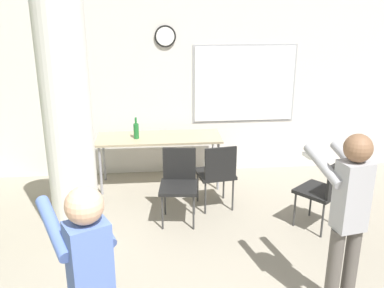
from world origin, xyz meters
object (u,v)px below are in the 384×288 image
chair_mid_room (325,188)px  person_playing_side (347,212)px  chair_table_right (217,171)px  chair_table_front (179,180)px  bottle_on_table (136,130)px  person_playing_front (90,286)px  folding_table (159,140)px

chair_mid_room → person_playing_side: size_ratio=0.54×
chair_table_right → chair_table_front: 0.54m
bottle_on_table → person_playing_side: bearing=-57.5°
chair_mid_room → person_playing_front: 3.15m
bottle_on_table → person_playing_side: (1.74, -2.74, 0.10)m
chair_table_right → chair_mid_room: (1.14, -0.62, 0.00)m
bottle_on_table → chair_table_front: size_ratio=0.34×
bottle_on_table → chair_mid_room: 2.58m
folding_table → person_playing_side: bearing=-62.7°
chair_table_right → folding_table: bearing=130.6°
folding_table → chair_table_right: 1.08m
chair_table_right → person_playing_front: (-1.19, -2.70, 0.43)m
bottle_on_table → chair_table_front: 1.17m
chair_mid_room → person_playing_front: bearing=-138.1°
chair_mid_room → chair_table_front: bearing=166.6°
folding_table → person_playing_front: size_ratio=1.08×
person_playing_side → chair_mid_room: bearing=73.4°
chair_mid_room → person_playing_front: (-2.33, -2.08, 0.43)m
chair_table_front → person_playing_side: (1.23, -1.74, 0.43)m
person_playing_side → bottle_on_table: bearing=122.5°
bottle_on_table → chair_table_right: (1.01, -0.77, -0.33)m
folding_table → person_playing_front: (-0.49, -3.51, 0.26)m
chair_table_front → chair_mid_room: (1.63, -0.39, 0.00)m
chair_table_front → chair_mid_room: 1.68m
chair_table_right → person_playing_side: bearing=-69.5°
chair_table_right → chair_table_front: bearing=-155.3°
person_playing_side → folding_table: bearing=117.3°
person_playing_front → person_playing_side: 2.06m
person_playing_front → person_playing_side: (1.92, 0.73, 0.01)m
chair_table_right → chair_mid_room: bearing=-28.4°
folding_table → person_playing_side: (1.43, -2.78, 0.27)m
chair_table_front → chair_table_right: bearing=24.7°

